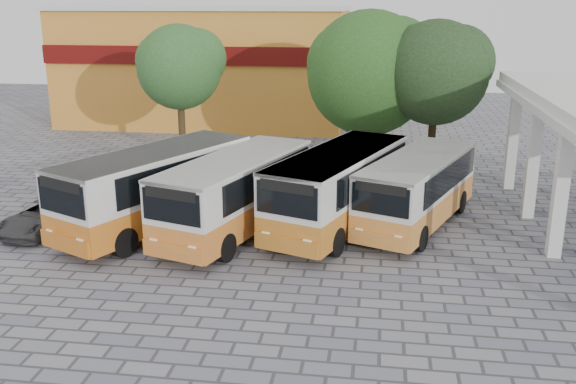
% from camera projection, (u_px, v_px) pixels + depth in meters
% --- Properties ---
extents(ground, '(90.00, 90.00, 0.00)m').
position_uv_depth(ground, '(325.00, 263.00, 21.90)').
color(ground, gray).
rests_on(ground, ground).
extents(shophouse_block, '(20.40, 10.40, 8.30)m').
position_uv_depth(shophouse_block, '(208.00, 65.00, 46.88)').
color(shophouse_block, orange).
rests_on(shophouse_block, ground).
extents(bus_far_left, '(6.11, 9.26, 3.11)m').
position_uv_depth(bus_far_left, '(156.00, 184.00, 24.78)').
color(bus_far_left, '#C66819').
rests_on(bus_far_left, ground).
extents(bus_centre_left, '(4.88, 8.77, 2.98)m').
position_uv_depth(bus_centre_left, '(236.00, 190.00, 24.32)').
color(bus_centre_left, orange).
rests_on(bus_centre_left, ground).
extents(bus_centre_right, '(5.34, 9.07, 3.06)m').
position_uv_depth(bus_centre_right, '(339.00, 185.00, 24.85)').
color(bus_centre_right, '#BB6F1F').
rests_on(bus_centre_right, ground).
extents(bus_far_right, '(5.11, 8.36, 2.81)m').
position_uv_depth(bus_far_right, '(418.00, 187.00, 25.11)').
color(bus_far_right, orange).
rests_on(bus_far_right, ground).
extents(tree_left, '(4.90, 4.66, 7.47)m').
position_uv_depth(tree_left, '(180.00, 64.00, 35.13)').
color(tree_left, '#4A381F').
rests_on(tree_left, ground).
extents(tree_middle, '(6.85, 6.52, 8.26)m').
position_uv_depth(tree_middle, '(371.00, 69.00, 33.45)').
color(tree_middle, black).
rests_on(tree_middle, ground).
extents(tree_right, '(5.46, 5.20, 7.82)m').
position_uv_depth(tree_right, '(437.00, 69.00, 31.65)').
color(tree_right, '#2F2312').
rests_on(tree_right, ground).
extents(parked_car, '(2.66, 4.55, 1.19)m').
position_uv_depth(parked_car, '(46.00, 216.00, 24.90)').
color(parked_car, '#363638').
rests_on(parked_car, ground).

